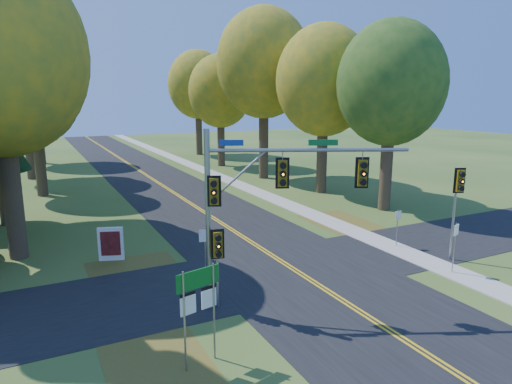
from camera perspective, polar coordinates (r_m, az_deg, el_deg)
name	(u,v)px	position (r m, az deg, el deg)	size (l,w,h in m)	color
ground	(317,284)	(19.73, 7.58, -11.37)	(160.00, 160.00, 0.00)	#294D1B
road_main	(317,284)	(19.73, 7.58, -11.34)	(8.00, 160.00, 0.02)	black
road_cross	(292,268)	(21.28, 4.52, -9.50)	(60.00, 6.00, 0.02)	black
centerline_left	(315,284)	(19.67, 7.33, -11.36)	(0.10, 160.00, 0.01)	gold
centerline_right	(319,283)	(19.77, 7.83, -11.24)	(0.10, 160.00, 0.01)	gold
sidewalk_east	(424,260)	(23.57, 20.29, -8.01)	(1.60, 160.00, 0.06)	#9E998E
leaf_patch_w_near	(140,278)	(20.79, -14.30, -10.38)	(4.00, 6.00, 0.00)	brown
leaf_patch_e	(355,228)	(28.12, 12.23, -4.38)	(3.50, 8.00, 0.00)	brown
leaf_patch_w_far	(160,368)	(14.49, -11.95, -20.73)	(3.00, 5.00, 0.00)	brown
tree_e_a	(391,84)	(32.27, 16.53, 12.80)	(7.20, 7.20, 12.73)	#38281C
tree_e_b	(324,81)	(37.21, 8.54, 13.53)	(7.60, 7.60, 13.33)	#38281C
tree_w_c	(34,94)	(39.39, -26.00, 11.00)	(6.80, 6.80, 11.91)	#38281C
tree_e_c	(264,64)	(43.67, 1.03, 15.71)	(8.80, 8.80, 15.79)	#38281C
tree_w_d	(23,74)	(48.14, -27.12, 13.04)	(8.20, 8.20, 14.56)	#38281C
tree_e_d	(221,92)	(51.65, -4.45, 12.40)	(7.00, 7.00, 12.32)	#38281C
tree_w_e	(34,75)	(59.06, -25.97, 12.99)	(8.40, 8.40, 14.97)	#38281C
tree_e_e	(198,85)	(62.10, -7.25, 13.14)	(7.80, 7.80, 13.74)	#38281C
traffic_mast	(258,195)	(16.30, 0.31, -0.43)	(6.71, 3.25, 6.65)	gray
east_signal_pole	(458,191)	(23.19, 23.94, 0.12)	(0.50, 0.60, 4.53)	gray
ped_signal_pole	(218,250)	(16.66, -4.82, -7.27)	(0.48, 0.57, 3.10)	#9CA0A4
route_sign_cluster	(199,297)	(13.48, -7.18, -12.84)	(1.39, 0.38, 3.03)	gray
info_kiosk	(111,244)	(23.04, -17.68, -6.21)	(1.17, 0.55, 1.64)	silver
reg_sign_e_north	(398,222)	(24.82, 17.29, -3.55)	(0.38, 0.06, 2.01)	gray
reg_sign_e_south	(455,239)	(21.98, 23.64, -5.41)	(0.43, 0.18, 2.33)	gray
reg_sign_w	(205,246)	(18.96, -6.39, -6.73)	(0.48, 0.12, 2.52)	gray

